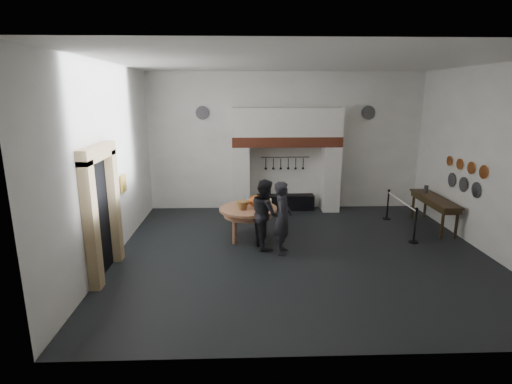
{
  "coord_description": "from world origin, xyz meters",
  "views": [
    {
      "loc": [
        -1.43,
        -9.16,
        3.83
      ],
      "look_at": [
        -1.09,
        0.78,
        1.35
      ],
      "focal_mm": 28.0,
      "sensor_mm": 36.0,
      "label": 1
    }
  ],
  "objects_px": {
    "iron_range": "(285,202)",
    "visitor_near": "(283,218)",
    "barrier_post_far": "(388,205)",
    "work_table": "(248,209)",
    "barrier_post_near": "(415,226)",
    "visitor_far": "(265,214)",
    "side_table": "(435,199)"
  },
  "relations": [
    {
      "from": "visitor_far",
      "to": "side_table",
      "type": "xyz_separation_m",
      "value": [
        4.97,
        1.34,
        -0.01
      ]
    },
    {
      "from": "visitor_near",
      "to": "barrier_post_near",
      "type": "xyz_separation_m",
      "value": [
        3.52,
        0.56,
        -0.45
      ]
    },
    {
      "from": "visitor_far",
      "to": "iron_range",
      "type": "bearing_deg",
      "value": -27.24
    },
    {
      "from": "barrier_post_far",
      "to": "side_table",
      "type": "bearing_deg",
      "value": -38.09
    },
    {
      "from": "side_table",
      "to": "barrier_post_near",
      "type": "height_order",
      "value": "same"
    },
    {
      "from": "barrier_post_far",
      "to": "visitor_near",
      "type": "bearing_deg",
      "value": -144.01
    },
    {
      "from": "iron_range",
      "to": "barrier_post_near",
      "type": "distance_m",
      "value": 4.41
    },
    {
      "from": "visitor_near",
      "to": "barrier_post_far",
      "type": "bearing_deg",
      "value": -43.06
    },
    {
      "from": "barrier_post_near",
      "to": "barrier_post_far",
      "type": "relative_size",
      "value": 1.0
    },
    {
      "from": "iron_range",
      "to": "barrier_post_far",
      "type": "height_order",
      "value": "barrier_post_far"
    },
    {
      "from": "visitor_near",
      "to": "barrier_post_far",
      "type": "xyz_separation_m",
      "value": [
        3.52,
        2.56,
        -0.45
      ]
    },
    {
      "from": "side_table",
      "to": "barrier_post_near",
      "type": "relative_size",
      "value": 2.44
    },
    {
      "from": "iron_range",
      "to": "visitor_near",
      "type": "relative_size",
      "value": 1.06
    },
    {
      "from": "barrier_post_near",
      "to": "side_table",
      "type": "bearing_deg",
      "value": 48.55
    },
    {
      "from": "barrier_post_near",
      "to": "work_table",
      "type": "bearing_deg",
      "value": 174.43
    },
    {
      "from": "visitor_near",
      "to": "side_table",
      "type": "bearing_deg",
      "value": -58.19
    },
    {
      "from": "barrier_post_near",
      "to": "iron_range",
      "type": "bearing_deg",
      "value": 133.98
    },
    {
      "from": "iron_range",
      "to": "visitor_far",
      "type": "height_order",
      "value": "visitor_far"
    },
    {
      "from": "side_table",
      "to": "barrier_post_far",
      "type": "relative_size",
      "value": 2.44
    },
    {
      "from": "visitor_far",
      "to": "side_table",
      "type": "height_order",
      "value": "visitor_far"
    },
    {
      "from": "iron_range",
      "to": "work_table",
      "type": "xyz_separation_m",
      "value": [
        -1.29,
        -2.74,
        0.59
      ]
    },
    {
      "from": "side_table",
      "to": "barrier_post_far",
      "type": "bearing_deg",
      "value": 141.91
    },
    {
      "from": "visitor_near",
      "to": "visitor_far",
      "type": "relative_size",
      "value": 1.02
    },
    {
      "from": "work_table",
      "to": "barrier_post_far",
      "type": "relative_size",
      "value": 1.7
    },
    {
      "from": "visitor_near",
      "to": "barrier_post_near",
      "type": "bearing_deg",
      "value": -70.04
    },
    {
      "from": "barrier_post_far",
      "to": "barrier_post_near",
      "type": "bearing_deg",
      "value": -90.0
    },
    {
      "from": "side_table",
      "to": "visitor_near",
      "type": "bearing_deg",
      "value": -159.14
    },
    {
      "from": "iron_range",
      "to": "side_table",
      "type": "bearing_deg",
      "value": -25.83
    },
    {
      "from": "side_table",
      "to": "iron_range",
      "type": "bearing_deg",
      "value": 154.17
    },
    {
      "from": "work_table",
      "to": "barrier_post_near",
      "type": "bearing_deg",
      "value": -5.57
    },
    {
      "from": "iron_range",
      "to": "work_table",
      "type": "relative_size",
      "value": 1.24
    },
    {
      "from": "iron_range",
      "to": "visitor_near",
      "type": "distance_m",
      "value": 3.81
    }
  ]
}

